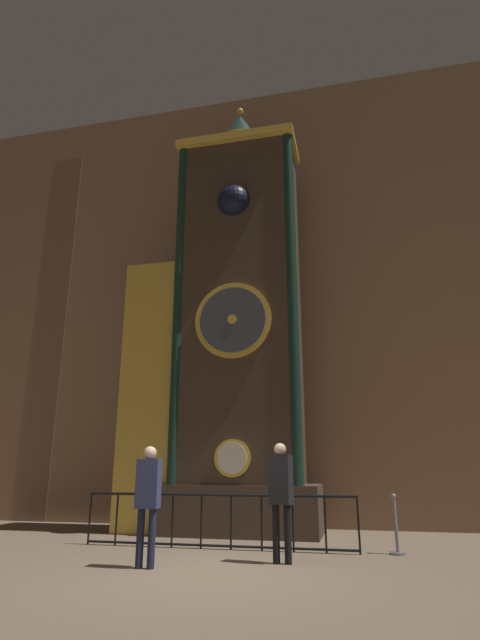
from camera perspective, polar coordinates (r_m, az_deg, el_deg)
ground_plane at (r=7.62m, az=-3.96°, el=-27.04°), size 28.00×28.00×0.00m
cathedral_back_wall at (r=13.93m, az=3.02°, el=3.85°), size 24.00×0.32×12.48m
clock_tower at (r=12.16m, az=-1.83°, el=-1.06°), size 4.56×1.85×10.98m
railing_fence at (r=9.68m, az=-2.75°, el=-21.66°), size 5.05×0.05×0.94m
visitor_near at (r=8.02m, az=-10.46°, el=-18.91°), size 0.35×0.24×1.71m
visitor_far at (r=8.28m, az=4.70°, el=-18.77°), size 0.38×0.29×1.77m
stanchion_post at (r=9.53m, az=17.46°, el=-22.36°), size 0.28×0.28×0.97m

